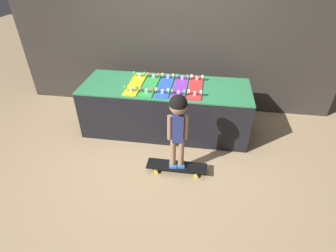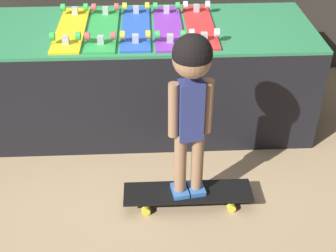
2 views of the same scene
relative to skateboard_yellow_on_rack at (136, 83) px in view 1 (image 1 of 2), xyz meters
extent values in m
plane|color=tan|center=(0.43, -0.55, -0.76)|extent=(16.00, 16.00, 0.00)
cube|color=#332D28|center=(0.43, 0.82, 0.62)|extent=(5.32, 0.10, 2.75)
cube|color=black|center=(0.43, 0.02, -0.40)|extent=(2.42, 0.87, 0.72)
cube|color=#2D7F4C|center=(0.43, 0.02, -0.03)|extent=(2.42, 0.87, 0.02)
cube|color=yellow|center=(0.00, 0.00, -0.01)|extent=(0.19, 0.76, 0.01)
cube|color=#B7B7BC|center=(0.00, 0.25, 0.02)|extent=(0.04, 0.04, 0.05)
cylinder|color=green|center=(0.08, 0.25, 0.05)|extent=(0.03, 0.05, 0.05)
cylinder|color=green|center=(-0.08, 0.25, 0.05)|extent=(0.03, 0.05, 0.05)
cube|color=#B7B7BC|center=(0.00, -0.25, 0.02)|extent=(0.04, 0.04, 0.05)
cylinder|color=green|center=(0.08, -0.25, 0.05)|extent=(0.03, 0.05, 0.05)
cylinder|color=green|center=(-0.08, -0.25, 0.05)|extent=(0.03, 0.05, 0.05)
cube|color=green|center=(0.22, -0.01, -0.01)|extent=(0.19, 0.76, 0.01)
cube|color=#B7B7BC|center=(0.22, 0.24, 0.02)|extent=(0.04, 0.04, 0.05)
cylinder|color=#D84C4C|center=(0.30, 0.24, 0.05)|extent=(0.03, 0.05, 0.05)
cylinder|color=#D84C4C|center=(0.14, 0.24, 0.05)|extent=(0.03, 0.05, 0.05)
cube|color=#B7B7BC|center=(0.22, -0.26, 0.02)|extent=(0.04, 0.04, 0.05)
cylinder|color=#D84C4C|center=(0.30, -0.26, 0.05)|extent=(0.03, 0.05, 0.05)
cylinder|color=#D84C4C|center=(0.14, -0.26, 0.05)|extent=(0.03, 0.05, 0.05)
cube|color=blue|center=(0.43, 0.00, -0.01)|extent=(0.19, 0.76, 0.01)
cube|color=#B7B7BC|center=(0.43, 0.25, 0.02)|extent=(0.04, 0.04, 0.05)
cylinder|color=yellow|center=(0.51, 0.25, 0.05)|extent=(0.03, 0.05, 0.05)
cylinder|color=yellow|center=(0.35, 0.25, 0.05)|extent=(0.03, 0.05, 0.05)
cube|color=#B7B7BC|center=(0.43, -0.25, 0.02)|extent=(0.04, 0.04, 0.05)
cylinder|color=yellow|center=(0.51, -0.25, 0.05)|extent=(0.03, 0.05, 0.05)
cylinder|color=yellow|center=(0.35, -0.25, 0.05)|extent=(0.03, 0.05, 0.05)
cube|color=purple|center=(0.65, -0.01, -0.01)|extent=(0.19, 0.76, 0.01)
cube|color=#B7B7BC|center=(0.65, 0.24, 0.02)|extent=(0.04, 0.04, 0.05)
cylinder|color=green|center=(0.73, 0.24, 0.05)|extent=(0.03, 0.05, 0.05)
cylinder|color=green|center=(0.57, 0.24, 0.05)|extent=(0.03, 0.05, 0.05)
cube|color=#B7B7BC|center=(0.65, -0.25, 0.02)|extent=(0.04, 0.04, 0.05)
cylinder|color=green|center=(0.73, -0.25, 0.05)|extent=(0.03, 0.05, 0.05)
cylinder|color=green|center=(0.57, -0.25, 0.05)|extent=(0.03, 0.05, 0.05)
cube|color=red|center=(0.87, 0.01, -0.01)|extent=(0.19, 0.76, 0.01)
cube|color=#B7B7BC|center=(0.87, 0.26, 0.02)|extent=(0.04, 0.04, 0.05)
cylinder|color=white|center=(0.95, 0.26, 0.05)|extent=(0.03, 0.05, 0.05)
cylinder|color=white|center=(0.79, 0.26, 0.05)|extent=(0.03, 0.05, 0.05)
cube|color=#B7B7BC|center=(0.87, -0.24, 0.02)|extent=(0.04, 0.04, 0.05)
cylinder|color=white|center=(0.95, -0.24, 0.05)|extent=(0.03, 0.05, 0.05)
cylinder|color=white|center=(0.79, -0.24, 0.05)|extent=(0.03, 0.05, 0.05)
cube|color=black|center=(0.73, -0.92, -0.67)|extent=(0.77, 0.20, 0.01)
cube|color=#B7B7BC|center=(0.98, -0.92, -0.71)|extent=(0.04, 0.04, 0.05)
cylinder|color=yellow|center=(0.98, -0.83, -0.73)|extent=(0.05, 0.03, 0.05)
cylinder|color=yellow|center=(0.98, -1.00, -0.73)|extent=(0.05, 0.03, 0.05)
cube|color=#B7B7BC|center=(0.47, -0.92, -0.71)|extent=(0.04, 0.04, 0.05)
cylinder|color=yellow|center=(0.47, -0.83, -0.73)|extent=(0.05, 0.03, 0.05)
cylinder|color=yellow|center=(0.47, -1.00, -0.73)|extent=(0.05, 0.03, 0.05)
cube|color=#3870C6|center=(0.77, -0.91, -0.65)|extent=(0.11, 0.14, 0.03)
cylinder|color=#997051|center=(0.77, -0.91, -0.44)|extent=(0.07, 0.07, 0.40)
cube|color=#3870C6|center=(0.68, -0.92, -0.65)|extent=(0.11, 0.14, 0.03)
cylinder|color=#997051|center=(0.68, -0.92, -0.44)|extent=(0.07, 0.07, 0.40)
cube|color=navy|center=(0.73, -0.92, -0.09)|extent=(0.14, 0.11, 0.35)
cylinder|color=#997051|center=(0.82, -0.90, -0.08)|extent=(0.06, 0.06, 0.32)
cylinder|color=#997051|center=(0.63, -0.93, -0.08)|extent=(0.06, 0.06, 0.32)
sphere|color=#997051|center=(0.73, -0.92, 0.21)|extent=(0.20, 0.20, 0.20)
sphere|color=black|center=(0.73, -0.92, 0.23)|extent=(0.20, 0.20, 0.20)
camera|label=1|loc=(0.98, -3.37, 1.63)|focal=28.00mm
camera|label=2|loc=(0.51, -2.97, 1.24)|focal=50.00mm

